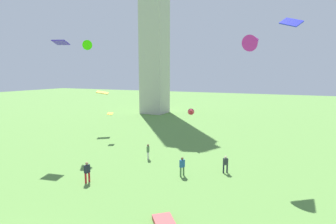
% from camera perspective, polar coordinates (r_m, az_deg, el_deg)
% --- Properties ---
extents(monument_obelisk, '(5.28, 5.28, 47.39)m').
position_cam_1_polar(monument_obelisk, '(62.41, -3.02, 21.87)').
color(monument_obelisk, '#B7B2A8').
rests_on(monument_obelisk, ground_plane).
extents(person_0, '(0.48, 0.44, 1.61)m').
position_cam_1_polar(person_0, '(24.92, 12.41, -10.85)').
color(person_0, '#1E2333').
rests_on(person_0, ground_plane).
extents(person_1, '(0.38, 0.49, 1.65)m').
position_cam_1_polar(person_1, '(28.14, -4.36, -8.40)').
color(person_1, silver).
rests_on(person_1, ground_plane).
extents(person_2, '(0.41, 0.51, 1.72)m').
position_cam_1_polar(person_2, '(23.69, 3.10, -11.53)').
color(person_2, '#51754C').
rests_on(person_2, ground_plane).
extents(person_3, '(0.29, 0.55, 1.78)m').
position_cam_1_polar(person_3, '(23.31, -17.19, -12.16)').
color(person_3, red).
rests_on(person_3, ground_plane).
extents(kite_flying_0, '(1.61, 1.24, 0.91)m').
position_cam_1_polar(kite_flying_0, '(21.14, 25.25, 17.26)').
color(kite_flying_0, '#272EEF').
extents(kite_flying_1, '(1.10, 1.26, 0.27)m').
position_cam_1_polar(kite_flying_1, '(36.20, -12.49, -0.35)').
color(kite_flying_1, gold).
extents(kite_flying_2, '(2.10, 1.95, 0.58)m').
position_cam_1_polar(kite_flying_2, '(41.59, -14.06, 4.13)').
color(kite_flying_2, gold).
extents(kite_flying_3, '(1.86, 1.40, 0.50)m').
position_cam_1_polar(kite_flying_3, '(32.74, -22.32, 13.83)').
color(kite_flying_3, '#4728D9').
extents(kite_flying_4, '(1.25, 1.54, 1.11)m').
position_cam_1_polar(kite_flying_4, '(32.82, 5.07, 0.21)').
color(kite_flying_4, red).
extents(kite_flying_5, '(2.19, 2.03, 1.47)m').
position_cam_1_polar(kite_flying_5, '(34.63, -17.51, 13.87)').
color(kite_flying_5, '#3DEB09').
extents(kite_flying_6, '(2.16, 2.80, 2.04)m').
position_cam_1_polar(kite_flying_6, '(26.78, 18.27, 14.47)').
color(kite_flying_6, '#C723A3').
extents(kite_bundle_0, '(1.95, 2.01, 0.28)m').
position_cam_1_polar(kite_bundle_0, '(17.13, -0.87, -22.85)').
color(kite_bundle_0, '#B74949').
rests_on(kite_bundle_0, ground_plane).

